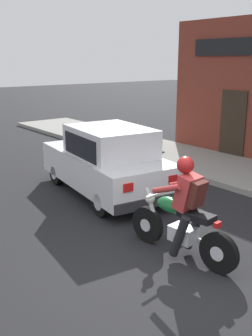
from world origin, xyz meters
TOP-DOWN VIEW (x-y plane):
  - ground_plane at (0.00, 0.00)m, footprint 80.00×80.00m
  - sidewalk_curb at (5.02, 3.00)m, footprint 2.60×22.00m
  - motorcycle_with_rider at (0.51, 0.40)m, footprint 0.60×2.02m
  - car_hatchback at (1.35, 3.56)m, footprint 2.12×3.96m
  - traffic_cone at (4.66, 5.47)m, footprint 0.36×0.36m

SIDE VIEW (x-z plane):
  - ground_plane at x=0.00m, z-range 0.00..0.00m
  - sidewalk_curb at x=5.02m, z-range 0.00..0.14m
  - traffic_cone at x=4.66m, z-range 0.13..0.73m
  - motorcycle_with_rider at x=0.51m, z-range -0.13..1.49m
  - car_hatchback at x=1.35m, z-range -0.02..1.55m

